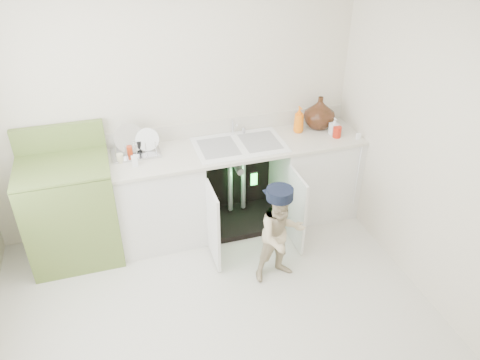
% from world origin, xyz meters
% --- Properties ---
extents(ground, '(3.50, 3.50, 0.00)m').
position_xyz_m(ground, '(0.00, 0.00, 0.00)').
color(ground, beige).
rests_on(ground, ground).
extents(room_shell, '(6.00, 5.50, 1.26)m').
position_xyz_m(room_shell, '(0.00, 0.00, 1.25)').
color(room_shell, beige).
rests_on(room_shell, ground).
extents(counter_run, '(2.44, 1.02, 1.22)m').
position_xyz_m(counter_run, '(0.57, 1.21, 0.47)').
color(counter_run, silver).
rests_on(counter_run, ground).
extents(avocado_stove, '(0.78, 0.65, 1.21)m').
position_xyz_m(avocado_stove, '(-1.04, 1.18, 0.50)').
color(avocado_stove, olive).
rests_on(avocado_stove, ground).
extents(repair_worker, '(0.47, 0.72, 0.92)m').
position_xyz_m(repair_worker, '(0.65, 0.34, 0.47)').
color(repair_worker, '#C4B28C').
rests_on(repair_worker, ground).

